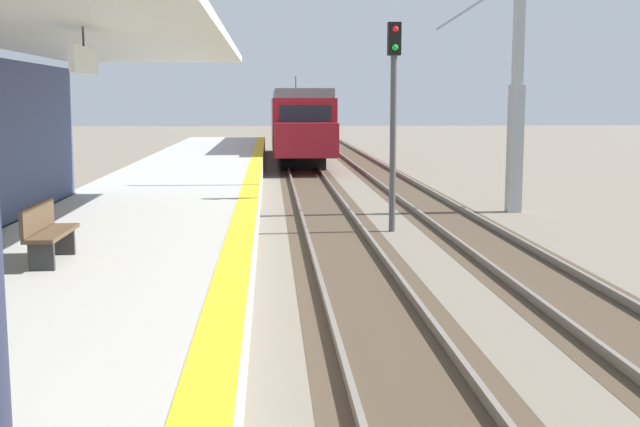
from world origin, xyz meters
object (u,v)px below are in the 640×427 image
Objects in this scene: approaching_train at (298,121)px; platform_bench at (47,231)px; rail_signal_post at (393,105)px; catenary_pylon_far_side at (507,90)px.

platform_bench is at bearing -98.55° from approaching_train.
approaching_train is at bearing 93.41° from rail_signal_post.
rail_signal_post is 0.69× the size of catenary_pylon_far_side.
approaching_train is 24.77m from rail_signal_post.
approaching_train is 33.09m from platform_bench.
approaching_train is 22.03m from catenary_pylon_far_side.
platform_bench is (-10.25, -11.39, -2.23)m from catenary_pylon_far_side.
catenary_pylon_far_side is (5.33, -21.33, 1.43)m from approaching_train.
approaching_train is 2.61× the size of catenary_pylon_far_side.
catenary_pylon_far_side is at bearing 48.00° from platform_bench.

